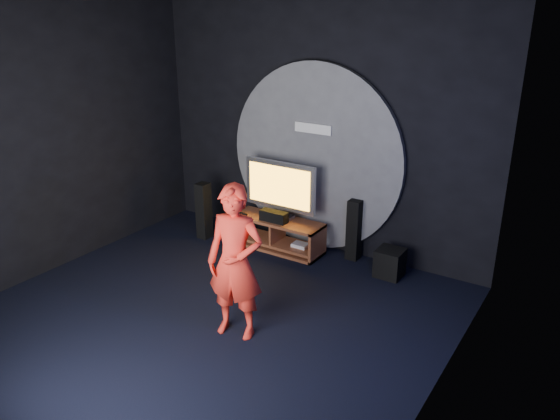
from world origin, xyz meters
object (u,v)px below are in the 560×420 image
object	(u,v)px
media_console	(278,236)
tower_speaker_left	(204,211)
tv	(280,188)
tower_speaker_right	(354,230)
subwoofer	(390,263)
player	(235,263)

from	to	relation	value
media_console	tower_speaker_left	bearing A→B (deg)	-167.54
tv	tower_speaker_left	world-z (taller)	tv
tower_speaker_right	subwoofer	xyz separation A→B (m)	(0.61, -0.22, -0.24)
media_console	player	bearing A→B (deg)	-68.48
media_console	tower_speaker_left	world-z (taller)	tower_speaker_left
tv	subwoofer	size ratio (longest dim) A/B	3.01
tv	subwoofer	xyz separation A→B (m)	(1.66, 0.02, -0.72)
media_console	tower_speaker_right	world-z (taller)	tower_speaker_right
tower_speaker_left	player	bearing A→B (deg)	-42.33
tv	player	distance (m)	2.23
tower_speaker_right	subwoofer	size ratio (longest dim) A/B	2.32
tower_speaker_right	subwoofer	distance (m)	0.69
tower_speaker_left	player	world-z (taller)	player
player	tower_speaker_right	bearing A→B (deg)	70.78
player	tower_speaker_left	bearing A→B (deg)	124.51
subwoofer	player	size ratio (longest dim) A/B	0.22
media_console	tower_speaker_left	size ratio (longest dim) A/B	1.58
media_console	tower_speaker_right	distance (m)	1.11
tower_speaker_right	player	distance (m)	2.36
tv	tower_speaker_right	distance (m)	1.17
tv	subwoofer	world-z (taller)	tv
tower_speaker_right	tower_speaker_left	bearing A→B (deg)	-165.79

